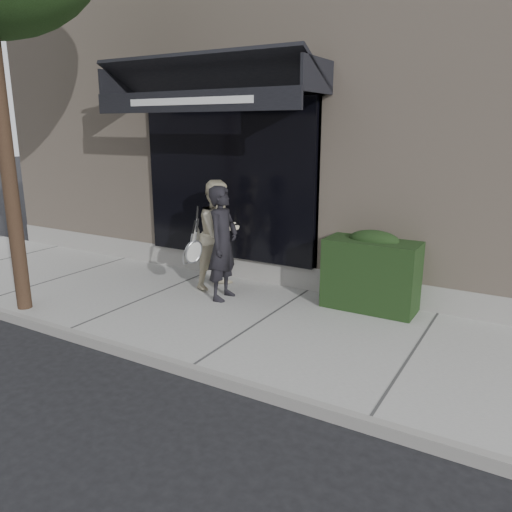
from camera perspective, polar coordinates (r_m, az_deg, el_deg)
The scene contains 7 objects.
ground at distance 6.83m, azimuth 0.61°, elevation -8.32°, with size 80.00×80.00×0.00m, color black.
sidewalk at distance 6.80m, azimuth 0.61°, elevation -7.86°, with size 20.00×3.00×0.12m, color gray.
curb at distance 5.63m, azimuth -7.48°, elevation -12.88°, with size 20.00×0.10×0.14m, color gray.
building_facade at distance 10.88m, azimuth 14.19°, elevation 14.56°, with size 14.30×8.04×5.64m.
hedge at distance 7.29m, azimuth 13.13°, elevation -1.74°, with size 1.30×0.70×1.14m.
pedestrian_front at distance 7.42m, azimuth -3.85°, elevation 1.43°, with size 0.78×0.83×1.71m.
pedestrian_back at distance 7.98m, azimuth -4.21°, elevation 2.47°, with size 0.79×0.94×1.74m.
Camera 1 is at (3.13, -5.46, 2.65)m, focal length 35.00 mm.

